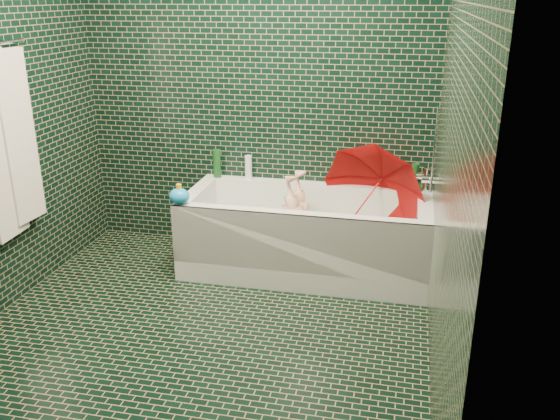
% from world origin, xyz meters
% --- Properties ---
extents(floor, '(2.80, 2.80, 0.00)m').
position_xyz_m(floor, '(0.00, 0.00, 0.00)').
color(floor, black).
rests_on(floor, ground).
extents(wall_back, '(2.80, 0.00, 2.80)m').
position_xyz_m(wall_back, '(0.00, 1.40, 1.25)').
color(wall_back, black).
rests_on(wall_back, floor).
extents(wall_front, '(2.80, 0.00, 2.80)m').
position_xyz_m(wall_front, '(0.00, -1.40, 1.25)').
color(wall_front, black).
rests_on(wall_front, floor).
extents(wall_right, '(0.00, 2.80, 2.80)m').
position_xyz_m(wall_right, '(1.30, 0.00, 1.25)').
color(wall_right, black).
rests_on(wall_right, floor).
extents(bathtub, '(1.70, 0.75, 0.55)m').
position_xyz_m(bathtub, '(0.45, 1.01, 0.21)').
color(bathtub, white).
rests_on(bathtub, floor).
extents(bath_mat, '(1.35, 0.47, 0.01)m').
position_xyz_m(bath_mat, '(0.45, 1.02, 0.16)').
color(bath_mat, green).
rests_on(bath_mat, bathtub).
extents(water, '(1.48, 0.53, 0.00)m').
position_xyz_m(water, '(0.45, 1.02, 0.30)').
color(water, silver).
rests_on(water, bathtub).
extents(towel, '(0.08, 0.44, 1.12)m').
position_xyz_m(towel, '(-1.24, 0.24, 1.03)').
color(towel, silver).
rests_on(towel, towel_rail).
extents(faucet, '(0.18, 0.19, 0.55)m').
position_xyz_m(faucet, '(1.26, 1.02, 0.77)').
color(faucet, silver).
rests_on(faucet, wall_right).
extents(child, '(0.88, 0.55, 0.28)m').
position_xyz_m(child, '(0.41, 0.99, 0.31)').
color(child, '#E1A68C').
rests_on(child, bathtub).
extents(umbrella, '(1.05, 0.98, 0.96)m').
position_xyz_m(umbrella, '(0.86, 1.09, 0.55)').
color(umbrella, red).
rests_on(umbrella, bathtub).
extents(soap_bottle_a, '(0.11, 0.11, 0.28)m').
position_xyz_m(soap_bottle_a, '(1.25, 1.35, 0.55)').
color(soap_bottle_a, white).
rests_on(soap_bottle_a, bathtub).
extents(soap_bottle_b, '(0.09, 0.09, 0.18)m').
position_xyz_m(soap_bottle_b, '(1.18, 1.33, 0.55)').
color(soap_bottle_b, '#551E73').
rests_on(soap_bottle_b, bathtub).
extents(soap_bottle_c, '(0.18, 0.18, 0.18)m').
position_xyz_m(soap_bottle_c, '(1.21, 1.31, 0.55)').
color(soap_bottle_c, '#14461B').
rests_on(soap_bottle_c, bathtub).
extents(bottle_right_tall, '(0.07, 0.07, 0.20)m').
position_xyz_m(bottle_right_tall, '(1.17, 1.31, 0.65)').
color(bottle_right_tall, '#14461B').
rests_on(bottle_right_tall, bathtub).
extents(bottle_right_pump, '(0.05, 0.05, 0.17)m').
position_xyz_m(bottle_right_pump, '(1.25, 1.33, 0.63)').
color(bottle_right_pump, silver).
rests_on(bottle_right_pump, bathtub).
extents(bottle_left_tall, '(0.06, 0.06, 0.21)m').
position_xyz_m(bottle_left_tall, '(-0.30, 1.34, 0.66)').
color(bottle_left_tall, '#14461B').
rests_on(bottle_left_tall, bathtub).
extents(bottle_left_short, '(0.07, 0.07, 0.18)m').
position_xyz_m(bottle_left_short, '(-0.05, 1.35, 0.64)').
color(bottle_left_short, white).
rests_on(bottle_left_short, bathtub).
extents(rubber_duck, '(0.12, 0.08, 0.10)m').
position_xyz_m(rubber_duck, '(1.06, 1.36, 0.59)').
color(rubber_duck, '#F3A718').
rests_on(rubber_duck, bathtub).
extents(bath_toy, '(0.14, 0.12, 0.14)m').
position_xyz_m(bath_toy, '(-0.35, 0.69, 0.61)').
color(bath_toy, '#188CDB').
rests_on(bath_toy, bathtub).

